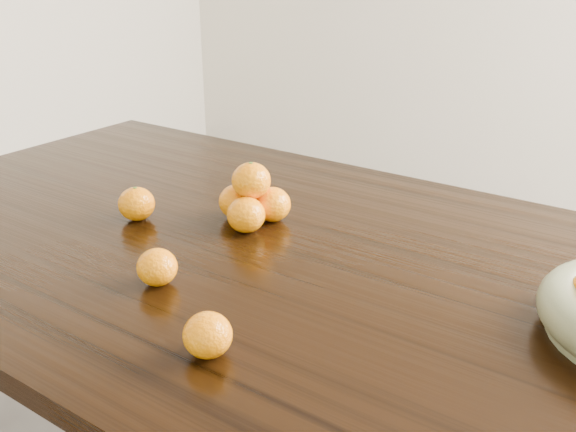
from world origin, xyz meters
The scene contains 5 objects.
dining_table centered at (0.00, 0.00, 0.66)m, with size 2.00×1.00×0.75m.
orange_pyramid centered at (-0.18, 0.07, 0.80)m, with size 0.14×0.15×0.12m.
loose_orange_0 centered at (-0.38, -0.05, 0.78)m, with size 0.07×0.07×0.07m, color orange.
loose_orange_1 centered at (-0.15, -0.22, 0.78)m, with size 0.07×0.07×0.06m, color orange.
loose_orange_2 centered at (0.04, -0.32, 0.78)m, with size 0.07×0.07×0.06m, color orange.
Camera 1 is at (0.54, -0.85, 1.26)m, focal length 40.00 mm.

